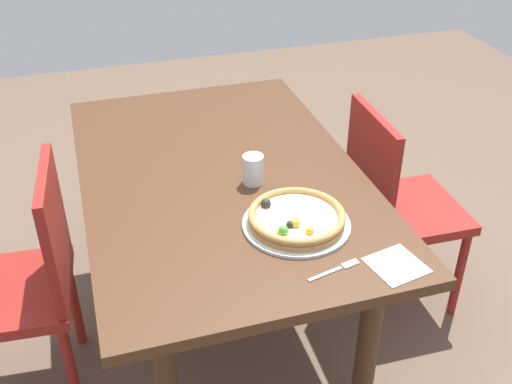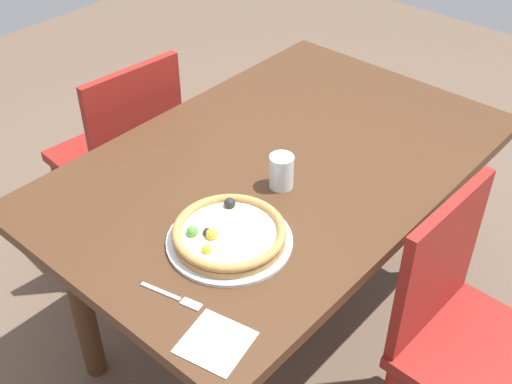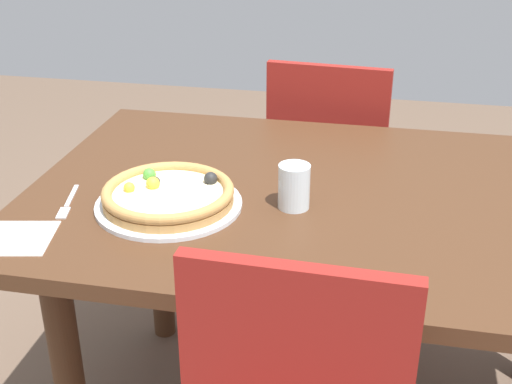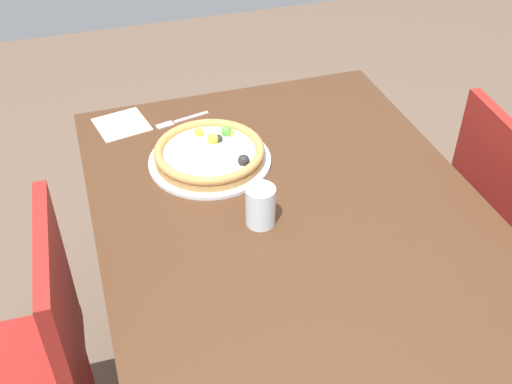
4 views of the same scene
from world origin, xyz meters
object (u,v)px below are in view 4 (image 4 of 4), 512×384
(dining_table, at_px, (308,270))
(chair_far, at_px, (24,374))
(napkin, at_px, (122,124))
(plate, at_px, (210,161))
(pizza, at_px, (210,152))
(fork, at_px, (178,121))
(drinking_glass, at_px, (260,206))

(dining_table, distance_m, chair_far, 0.70)
(dining_table, height_order, napkin, napkin)
(plate, relative_size, pizza, 1.11)
(pizza, xyz_separation_m, fork, (0.22, 0.04, -0.03))
(pizza, distance_m, napkin, 0.33)
(dining_table, bearing_deg, pizza, 20.80)
(napkin, bearing_deg, dining_table, -151.44)
(fork, bearing_deg, pizza, 86.84)
(napkin, bearing_deg, fork, -101.36)
(dining_table, height_order, chair_far, chair_far)
(fork, bearing_deg, chair_far, 35.31)
(plate, bearing_deg, chair_far, 122.40)
(plate, relative_size, drinking_glass, 3.24)
(fork, bearing_deg, napkin, -24.56)
(dining_table, bearing_deg, plate, 21.01)
(pizza, bearing_deg, drinking_glass, -169.25)
(chair_far, bearing_deg, plate, -55.87)
(chair_far, xyz_separation_m, fork, (0.57, -0.50, 0.25))
(chair_far, xyz_separation_m, napkin, (0.60, -0.34, 0.25))
(dining_table, bearing_deg, napkin, 28.56)
(plate, xyz_separation_m, drinking_glass, (-0.27, -0.05, 0.05))
(plate, xyz_separation_m, fork, (0.22, 0.04, -0.00))
(chair_far, bearing_deg, pizza, -55.88)
(pizza, bearing_deg, dining_table, -159.20)
(chair_far, bearing_deg, drinking_glass, -81.49)
(chair_far, distance_m, plate, 0.69)
(dining_table, height_order, drinking_glass, drinking_glass)
(chair_far, height_order, drinking_glass, chair_far)
(dining_table, height_order, plate, plate)
(pizza, height_order, fork, pizza)
(dining_table, relative_size, drinking_glass, 14.37)
(fork, distance_m, napkin, 0.16)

